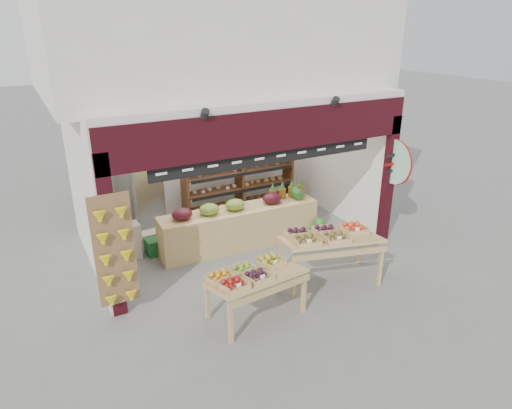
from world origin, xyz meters
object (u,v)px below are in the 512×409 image
object	(u,v)px
display_table_right	(326,237)
back_shelving	(239,171)
display_table_left	(250,276)
mid_counter	(239,225)
watermelon_pile	(319,233)
refrigerator	(141,192)
cardboard_stack	(140,242)

from	to	relation	value
display_table_right	back_shelving	bearing A→B (deg)	90.79
display_table_left	display_table_right	world-z (taller)	display_table_right
back_shelving	display_table_right	distance (m)	3.33
mid_counter	watermelon_pile	size ratio (longest dim) A/B	5.25
refrigerator	watermelon_pile	world-z (taller)	refrigerator
watermelon_pile	mid_counter	bearing A→B (deg)	160.52
refrigerator	watermelon_pile	size ratio (longest dim) A/B	2.85
mid_counter	cardboard_stack	bearing A→B (deg)	162.61
back_shelving	display_table_left	xyz separation A→B (m)	(-1.67, -3.70, -0.38)
back_shelving	mid_counter	bearing A→B (deg)	-116.68
display_table_left	watermelon_pile	world-z (taller)	display_table_left
display_table_left	display_table_right	distance (m)	1.76
refrigerator	display_table_left	bearing A→B (deg)	-101.56
cardboard_stack	watermelon_pile	xyz separation A→B (m)	(3.50, -1.16, -0.09)
back_shelving	display_table_right	bearing A→B (deg)	-89.21
mid_counter	display_table_left	size ratio (longest dim) A/B	2.17
display_table_left	display_table_right	size ratio (longest dim) A/B	0.82
display_table_right	cardboard_stack	bearing A→B (deg)	137.02
mid_counter	display_table_right	bearing A→B (deg)	-68.01
mid_counter	display_table_left	distance (m)	2.47
mid_counter	watermelon_pile	world-z (taller)	mid_counter
watermelon_pile	display_table_right	bearing A→B (deg)	-121.81
mid_counter	back_shelving	bearing A→B (deg)	63.32
watermelon_pile	back_shelving	bearing A→B (deg)	113.62
back_shelving	display_table_left	bearing A→B (deg)	-114.24
mid_counter	display_table_right	distance (m)	2.07
mid_counter	display_table_right	size ratio (longest dim) A/B	1.78
cardboard_stack	watermelon_pile	bearing A→B (deg)	-18.35
watermelon_pile	cardboard_stack	bearing A→B (deg)	161.65
back_shelving	watermelon_pile	size ratio (longest dim) A/B	4.30
mid_counter	watermelon_pile	distance (m)	1.71
display_table_right	watermelon_pile	bearing A→B (deg)	58.19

